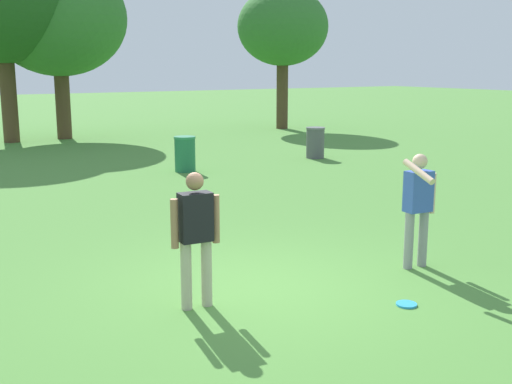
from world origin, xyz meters
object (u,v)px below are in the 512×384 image
trash_can_further_along (185,154)px  frisbee (406,304)px  trash_can_beside_table (315,143)px  person_thrower (419,202)px  tree_broad_center (58,18)px  person_catcher (196,231)px  tree_far_right (283,28)px

trash_can_further_along → frisbee: bearing=-100.9°
frisbee → trash_can_beside_table: 12.49m
person_thrower → tree_broad_center: 19.45m
person_catcher → tree_broad_center: (3.57, 18.84, 3.67)m
trash_can_further_along → tree_broad_center: size_ratio=0.14×
trash_can_further_along → tree_broad_center: (-0.61, 9.73, 4.13)m
frisbee → trash_can_beside_table: trash_can_beside_table is taller
frisbee → tree_broad_center: (1.39, 20.12, 4.60)m
trash_can_beside_table → trash_can_further_along: (-4.57, -0.21, 0.00)m
person_catcher → trash_can_beside_table: person_catcher is taller
tree_broad_center → tree_far_right: size_ratio=1.09×
trash_can_further_along → trash_can_beside_table: bearing=2.7°
person_catcher → tree_broad_center: size_ratio=0.24×
tree_far_right → person_thrower: bearing=-118.6°
trash_can_further_along → tree_broad_center: 10.59m
frisbee → trash_can_further_along: bearing=79.1°
person_thrower → trash_can_further_along: 9.43m
trash_can_further_along → tree_broad_center: bearing=93.6°
person_catcher → tree_far_right: size_ratio=0.26×
person_catcher → frisbee: bearing=-30.4°
frisbee → tree_broad_center: tree_broad_center is taller
person_thrower → trash_can_further_along: bearing=85.0°
trash_can_further_along → tree_far_right: tree_far_right is taller
trash_can_further_along → tree_far_right: (8.98, 8.60, 4.01)m
trash_can_further_along → person_catcher: bearing=-114.7°
tree_broad_center → tree_far_right: 9.66m
tree_far_right → trash_can_beside_table: bearing=-117.7°
person_catcher → trash_can_beside_table: (8.76, 9.32, -0.46)m
frisbee → trash_can_further_along: (2.01, 10.39, 0.47)m
person_thrower → frisbee: bearing=-139.3°
person_catcher → trash_can_further_along: 10.04m
person_catcher → tree_far_right: 22.35m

